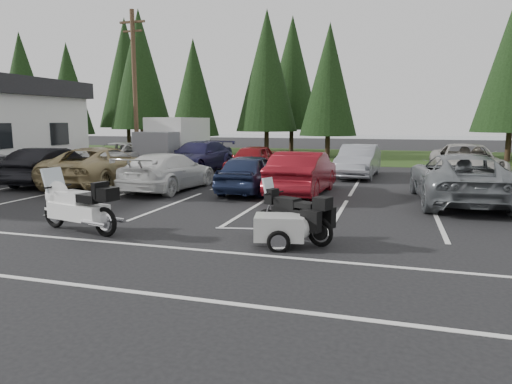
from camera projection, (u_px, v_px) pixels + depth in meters
The scene contains 28 objects.
ground at pixel (222, 215), 13.15m from camera, with size 120.00×120.00×0.00m, color black.
grass_strip at pixel (331, 156), 35.85m from camera, with size 80.00×16.00×0.01m, color #1D3210.
lake_water at pixel (389, 140), 64.05m from camera, with size 70.00×50.00×0.02m, color slate.
utility_pole at pixel (135, 86), 26.62m from camera, with size 1.60×0.26×9.00m.
box_truck at pixel (171, 142), 27.03m from camera, with size 2.40×5.60×2.90m, color silver, non-canonical shape.
stall_markings at pixel (244, 203), 15.04m from camera, with size 32.00×16.00×0.01m, color silver.
conifer_0 at pixel (22, 82), 41.45m from camera, with size 4.58×4.58×10.66m.
conifer_1 at pixel (68, 89), 38.64m from camera, with size 3.96×3.96×9.22m.
conifer_2 at pixel (140, 70), 38.20m from camera, with size 5.10×5.10×11.89m.
conifer_3 at pixel (194, 88), 35.57m from camera, with size 3.87×3.87×9.02m.
conifer_4 at pixel (267, 71), 35.23m from camera, with size 4.80×4.80×11.17m.
conifer_5 at pixel (329, 80), 32.72m from camera, with size 4.14×4.14×9.63m.
conifer_back_a at pixel (126, 73), 43.28m from camera, with size 5.28×5.28×12.30m.
conifer_back_b at pixel (292, 73), 39.26m from camera, with size 4.97×4.97×11.58m.
car_near_1 at pixel (52, 166), 19.54m from camera, with size 1.66×4.76×1.57m, color black.
car_near_2 at pixel (102, 166), 19.12m from camera, with size 2.71×5.87×1.63m, color tan.
car_near_3 at pixel (169, 172), 17.87m from camera, with size 2.05×5.04×1.46m, color white.
car_near_4 at pixel (250, 173), 17.32m from camera, with size 1.75×4.35×1.48m, color #1D2748.
car_near_5 at pixel (303, 173), 16.82m from camera, with size 1.69×4.85×1.60m, color maroon.
car_near_6 at pixel (460, 178), 15.02m from camera, with size 2.73×5.92×1.64m, color slate.
car_far_0 at pixel (118, 157), 25.11m from camera, with size 2.52×5.47×1.52m, color silver.
car_far_1 at pixel (198, 157), 24.45m from camera, with size 2.26×5.56×1.61m, color #1C1B44.
car_far_2 at pixel (252, 160), 23.06m from camera, with size 1.77×4.41×1.50m, color maroon.
car_far_3 at pixel (358, 161), 22.09m from camera, with size 1.65×4.73×1.56m, color gray.
car_far_4 at pixel (466, 163), 20.54m from camera, with size 2.77×6.00×1.67m, color #A39F95.
touring_motorcycle at pixel (78, 201), 11.04m from camera, with size 2.82×0.87×1.56m, color white, non-canonical shape.
cargo_trailer at pixel (279, 231), 9.81m from camera, with size 1.53×0.86×0.71m, color silver, non-canonical shape.
adventure_motorcycle at pixel (293, 210), 10.24m from camera, with size 2.33×0.81×1.42m, color black, non-canonical shape.
Camera 1 is at (4.64, -12.06, 2.69)m, focal length 32.00 mm.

